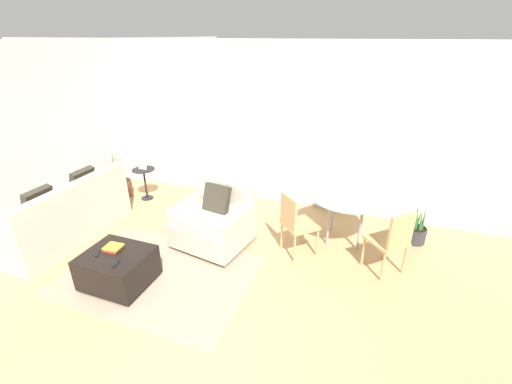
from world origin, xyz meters
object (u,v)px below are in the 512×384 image
object	(u,v)px
armchair	(215,222)
ottoman	(118,267)
dining_chair_near_right	(393,238)
picture_frame	(143,165)
side_table	(145,178)
potted_plant	(120,185)
potted_plant_small	(416,232)
couch	(64,218)
dining_table	(348,200)
tv_remote_secondary	(97,253)
tv_remote_primary	(116,263)
book_stack	(114,248)
dining_chair_near_left	(295,221)

from	to	relation	value
armchair	ottoman	bearing A→B (deg)	-119.40
dining_chair_near_right	picture_frame	bearing A→B (deg)	169.79
side_table	picture_frame	distance (m)	0.26
potted_plant	potted_plant_small	distance (m)	5.20
dining_chair_near_right	potted_plant_small	distance (m)	1.05
side_table	picture_frame	xyz separation A→B (m)	(0.00, -0.00, 0.26)
couch	dining_table	world-z (taller)	couch
tv_remote_secondary	picture_frame	size ratio (longest dim) A/B	0.79
armchair	tv_remote_primary	size ratio (longest dim) A/B	6.89
dining_chair_near_right	tv_remote_secondary	bearing A→B (deg)	-156.35
couch	dining_table	size ratio (longest dim) A/B	1.73
book_stack	side_table	xyz separation A→B (m)	(-1.11, 2.07, -0.05)
dining_chair_near_left	picture_frame	bearing A→B (deg)	165.73
potted_plant_small	potted_plant	bearing A→B (deg)	-177.76
tv_remote_secondary	potted_plant_small	distance (m)	4.36
couch	dining_chair_near_right	world-z (taller)	couch
ottoman	side_table	distance (m)	2.45
book_stack	dining_chair_near_right	bearing A→B (deg)	22.34
side_table	armchair	bearing A→B (deg)	-25.56
tv_remote_primary	side_table	bearing A→B (deg)	120.14
book_stack	couch	bearing A→B (deg)	159.22
ottoman	dining_table	size ratio (longest dim) A/B	0.68
potted_plant	dining_chair_near_left	xyz separation A→B (m)	(3.58, -0.72, 0.31)
side_table	dining_table	bearing A→B (deg)	-2.30
armchair	tv_remote_secondary	size ratio (longest dim) A/B	8.15
book_stack	potted_plant_small	world-z (taller)	potted_plant_small
tv_remote_primary	dining_chair_near_right	world-z (taller)	dining_chair_near_right
ottoman	potted_plant_small	world-z (taller)	potted_plant_small
potted_plant	potted_plant_small	world-z (taller)	potted_plant
ottoman	tv_remote_secondary	world-z (taller)	tv_remote_secondary
ottoman	dining_chair_near_right	xyz separation A→B (m)	(3.09, 1.37, 0.28)
armchair	potted_plant_small	world-z (taller)	armchair
tv_remote_secondary	potted_plant_small	bearing A→B (deg)	32.85
armchair	potted_plant_small	bearing A→B (deg)	20.87
ottoman	picture_frame	size ratio (longest dim) A/B	4.45
potted_plant	side_table	size ratio (longest dim) A/B	1.58
side_table	potted_plant_small	bearing A→B (deg)	1.87
couch	dining_table	xyz separation A→B (m)	(3.97, 1.38, 0.33)
ottoman	potted_plant	distance (m)	2.71
ottoman	tv_remote_primary	world-z (taller)	tv_remote_primary
side_table	dining_chair_near_left	distance (m)	3.12
potted_plant_small	dining_chair_near_left	bearing A→B (deg)	-150.30
tv_remote_primary	picture_frame	size ratio (longest dim) A/B	0.94
couch	potted_plant_small	xyz separation A→B (m)	(4.96, 1.68, -0.16)
ottoman	picture_frame	bearing A→B (deg)	118.98
dining_chair_near_left	tv_remote_primary	bearing A→B (deg)	-138.15
potted_plant	potted_plant_small	size ratio (longest dim) A/B	1.55
potted_plant_small	dining_chair_near_right	bearing A→B (deg)	-111.83
tv_remote_primary	couch	bearing A→B (deg)	155.26
tv_remote_primary	book_stack	bearing A→B (deg)	135.41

